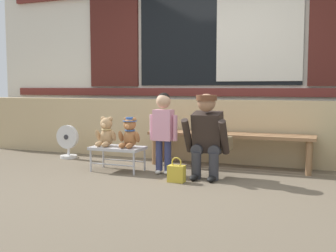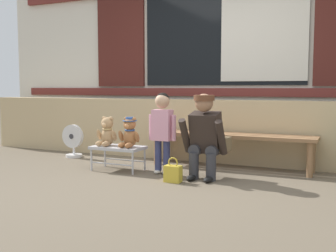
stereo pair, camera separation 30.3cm
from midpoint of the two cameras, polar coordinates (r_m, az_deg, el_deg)
The scene contains 11 objects.
ground_plane at distance 4.44m, azimuth 2.00°, elevation -7.89°, with size 60.00×60.00×0.00m, color brown.
brick_low_wall at distance 5.70m, azimuth 7.58°, elevation -0.66°, with size 7.61×0.25×0.85m, color tan.
shop_facade at distance 6.19m, azimuth 9.20°, elevation 10.89°, with size 7.76×0.26×3.21m.
wooden_bench_long at distance 5.25m, azimuth 10.30°, elevation -1.78°, with size 2.10×0.40×0.44m.
small_display_bench at distance 5.07m, azimuth -5.24°, elevation -3.19°, with size 0.64×0.36×0.30m.
teddy_bear_plain at distance 5.12m, azimuth -6.80°, elevation -0.88°, with size 0.28×0.26×0.36m.
teddy_bear_with_hat at distance 4.96m, azimuth -3.65°, elevation -0.95°, with size 0.28×0.27×0.36m.
child_standing at distance 4.80m, azimuth 1.03°, elevation 0.27°, with size 0.35×0.18×0.96m.
adult_crouching at distance 4.60m, azimuth 7.17°, elevation -1.38°, with size 0.50×0.49×0.95m.
handbag_on_ground at distance 4.46m, azimuth 2.65°, elevation -6.58°, with size 0.18×0.11×0.27m.
floor_fan at distance 6.13m, azimuth -11.65°, elevation -2.05°, with size 0.34×0.24×0.48m.
Camera 2 is at (1.81, -3.93, 1.02)m, focal length 43.97 mm.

